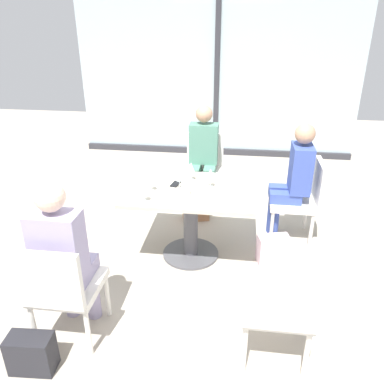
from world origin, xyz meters
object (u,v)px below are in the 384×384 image
(chair_far_right, at_px, (302,196))
(person_far_right, at_px, (293,177))
(chair_front_left, at_px, (61,286))
(person_front_left, at_px, (64,253))
(chair_front_right, at_px, (278,305))
(handbag_0, at_px, (273,249))
(dining_table_main, at_px, (191,207))
(person_near_window, at_px, (203,153))
(cell_phone_on_table, at_px, (176,184))
(chair_near_window, at_px, (204,166))
(wine_glass_2, at_px, (144,188))
(wine_glass_4, at_px, (179,176))
(wine_glass_0, at_px, (151,178))
(wine_glass_1, at_px, (191,167))
(handbag_1, at_px, (32,353))
(coffee_cup, at_px, (186,190))
(wine_glass_3, at_px, (211,174))
(handbag_2, at_px, (196,208))

(chair_far_right, bearing_deg, person_far_right, -180.00)
(chair_front_left, xyz_separation_m, person_front_left, (0.00, 0.11, 0.20))
(chair_front_right, relative_size, handbag_0, 2.90)
(dining_table_main, height_order, person_near_window, person_near_window)
(cell_phone_on_table, bearing_deg, person_near_window, 92.22)
(handbag_0, bearing_deg, chair_near_window, 109.07)
(wine_glass_2, relative_size, wine_glass_4, 1.00)
(wine_glass_2, bearing_deg, wine_glass_4, 49.78)
(dining_table_main, bearing_deg, person_near_window, 90.00)
(chair_near_window, xyz_separation_m, person_far_right, (1.00, -0.75, 0.20))
(wine_glass_0, relative_size, wine_glass_1, 1.00)
(chair_front_right, bearing_deg, handbag_1, -170.40)
(person_far_right, xyz_separation_m, coffee_cup, (-1.02, -0.62, 0.08))
(wine_glass_3, relative_size, handbag_1, 0.62)
(chair_far_right, bearing_deg, wine_glass_1, -166.03)
(dining_table_main, relative_size, chair_front_left, 1.37)
(dining_table_main, xyz_separation_m, wine_glass_0, (-0.35, -0.10, 0.33))
(chair_front_right, relative_size, person_front_left, 0.69)
(wine_glass_3, bearing_deg, dining_table_main, -160.35)
(person_front_left, bearing_deg, wine_glass_3, 52.42)
(person_near_window, height_order, handbag_1, person_near_window)
(coffee_cup, xyz_separation_m, cell_phone_on_table, (-0.13, 0.22, -0.04))
(coffee_cup, xyz_separation_m, handbag_2, (-0.01, 0.89, -0.64))
(handbag_1, bearing_deg, wine_glass_0, 66.35)
(chair_front_right, bearing_deg, wine_glass_2, 140.24)
(chair_near_window, relative_size, wine_glass_2, 4.70)
(coffee_cup, bearing_deg, person_front_left, -125.64)
(chair_front_right, relative_size, person_near_window, 0.69)
(wine_glass_4, bearing_deg, chair_front_right, -55.43)
(chair_far_right, xyz_separation_m, handbag_0, (-0.30, -0.51, -0.36))
(handbag_2, bearing_deg, handbag_1, -125.52)
(coffee_cup, bearing_deg, chair_far_right, 28.80)
(chair_far_right, bearing_deg, wine_glass_2, -151.03)
(wine_glass_3, distance_m, coffee_cup, 0.30)
(wine_glass_2, height_order, cell_phone_on_table, wine_glass_2)
(person_near_window, relative_size, wine_glass_1, 6.81)
(wine_glass_2, relative_size, handbag_2, 0.62)
(person_far_right, bearing_deg, chair_near_window, 143.06)
(chair_far_right, relative_size, wine_glass_3, 4.70)
(dining_table_main, relative_size, chair_front_right, 1.37)
(chair_far_right, distance_m, handbag_0, 0.69)
(handbag_1, bearing_deg, person_far_right, 43.39)
(wine_glass_3, distance_m, handbag_2, 1.02)
(person_near_window, height_order, coffee_cup, person_near_window)
(chair_near_window, bearing_deg, handbag_2, -94.77)
(chair_front_right, distance_m, person_front_left, 1.50)
(chair_far_right, height_order, chair_front_left, same)
(wine_glass_1, height_order, wine_glass_3, same)
(chair_near_window, bearing_deg, wine_glass_2, -102.98)
(wine_glass_1, bearing_deg, coffee_cup, -90.49)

